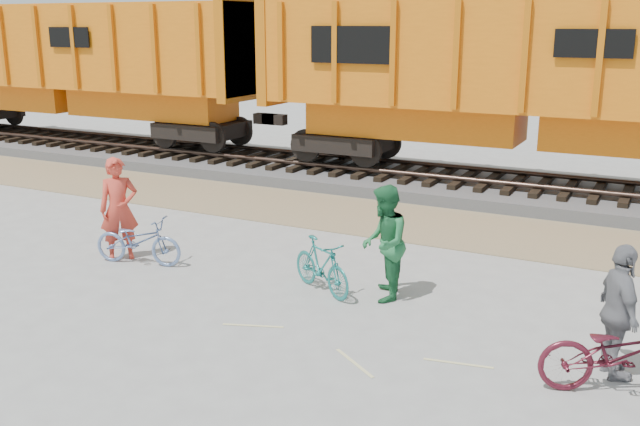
# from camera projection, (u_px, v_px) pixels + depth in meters

# --- Properties ---
(ground) EXTENTS (120.00, 120.00, 0.00)m
(ground) POSITION_uv_depth(u_px,v_px,m) (339.00, 319.00, 10.60)
(ground) COLOR #9E9E99
(ground) RESTS_ON ground
(gravel_strip) EXTENTS (120.00, 3.00, 0.02)m
(gravel_strip) POSITION_uv_depth(u_px,v_px,m) (449.00, 227.00, 15.33)
(gravel_strip) COLOR #92805B
(gravel_strip) RESTS_ON ground
(ballast_bed) EXTENTS (120.00, 4.00, 0.30)m
(ballast_bed) POSITION_uv_depth(u_px,v_px,m) (490.00, 188.00, 18.30)
(ballast_bed) COLOR slate
(ballast_bed) RESTS_ON ground
(track) EXTENTS (120.00, 2.60, 0.24)m
(track) POSITION_uv_depth(u_px,v_px,m) (491.00, 176.00, 18.22)
(track) COLOR black
(track) RESTS_ON ballast_bed
(hopper_car_left) EXTENTS (14.00, 3.13, 4.65)m
(hopper_car_left) POSITION_uv_depth(u_px,v_px,m) (76.00, 62.00, 23.73)
(hopper_car_left) COLOR black
(hopper_car_left) RESTS_ON track
(hopper_car_center) EXTENTS (14.00, 3.13, 4.65)m
(hopper_car_center) POSITION_uv_depth(u_px,v_px,m) (537.00, 77.00, 17.14)
(hopper_car_center) COLOR black
(hopper_car_center) RESTS_ON track
(bicycle_blue) EXTENTS (1.76, 0.93, 0.88)m
(bicycle_blue) POSITION_uv_depth(u_px,v_px,m) (138.00, 241.00, 12.91)
(bicycle_blue) COLOR #667FAF
(bicycle_blue) RESTS_ON ground
(bicycle_teal) EXTENTS (1.52, 1.09, 0.90)m
(bicycle_teal) POSITION_uv_depth(u_px,v_px,m) (321.00, 266.00, 11.55)
(bicycle_teal) COLOR #1C716D
(bicycle_teal) RESTS_ON ground
(bicycle_maroon) EXTENTS (2.02, 1.33, 1.00)m
(bicycle_maroon) POSITION_uv_depth(u_px,v_px,m) (622.00, 354.00, 8.37)
(bicycle_maroon) COLOR #501421
(bicycle_maroon) RESTS_ON ground
(person_solo) EXTENTS (0.81, 0.82, 1.91)m
(person_solo) POSITION_uv_depth(u_px,v_px,m) (119.00, 209.00, 13.08)
(person_solo) COLOR red
(person_solo) RESTS_ON ground
(person_man) EXTENTS (0.96, 1.08, 1.84)m
(person_man) POSITION_uv_depth(u_px,v_px,m) (384.00, 243.00, 11.16)
(person_man) COLOR #226C3B
(person_man) RESTS_ON ground
(person_woman) EXTENTS (0.81, 1.09, 1.72)m
(person_woman) POSITION_uv_depth(u_px,v_px,m) (619.00, 312.00, 8.66)
(person_woman) COLOR slate
(person_woman) RESTS_ON ground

